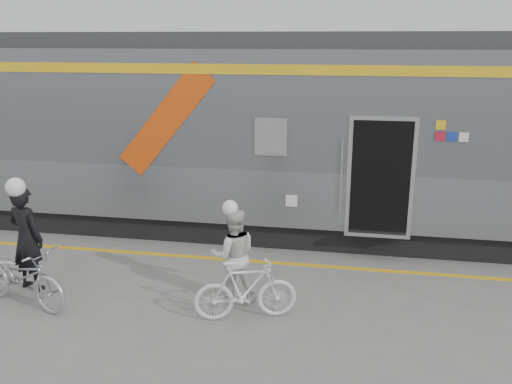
% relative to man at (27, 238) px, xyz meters
% --- Properties ---
extents(ground, '(90.00, 90.00, 0.00)m').
position_rel_man_xyz_m(ground, '(2.77, -0.41, -0.87)').
color(ground, slate).
rests_on(ground, ground).
extents(train, '(24.00, 3.17, 4.10)m').
position_rel_man_xyz_m(train, '(3.44, 3.79, 1.18)').
color(train, black).
rests_on(train, ground).
extents(safety_strip, '(24.00, 0.12, 0.01)m').
position_rel_man_xyz_m(safety_strip, '(2.77, 1.74, -0.87)').
color(safety_strip, yellow).
rests_on(safety_strip, ground).
extents(man, '(0.73, 0.58, 1.74)m').
position_rel_man_xyz_m(man, '(0.00, 0.00, 0.00)').
color(man, black).
rests_on(man, ground).
extents(bicycle_left, '(1.93, 1.14, 0.96)m').
position_rel_man_xyz_m(bicycle_left, '(0.20, -0.55, -0.39)').
color(bicycle_left, '#B4B8BD').
rests_on(bicycle_left, ground).
extents(woman, '(0.87, 0.77, 1.50)m').
position_rel_man_xyz_m(woman, '(3.38, 0.20, -0.12)').
color(woman, silver).
rests_on(woman, ground).
extents(bicycle_right, '(1.58, 0.88, 0.91)m').
position_rel_man_xyz_m(bicycle_right, '(3.68, -0.35, -0.42)').
color(bicycle_right, silver).
rests_on(bicycle_right, ground).
extents(helmet_man, '(0.30, 0.30, 0.30)m').
position_rel_man_xyz_m(helmet_man, '(0.00, 0.00, 1.02)').
color(helmet_man, white).
rests_on(helmet_man, man).
extents(helmet_woman, '(0.24, 0.24, 0.24)m').
position_rel_man_xyz_m(helmet_woman, '(3.38, 0.20, 0.75)').
color(helmet_woman, white).
rests_on(helmet_woman, woman).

